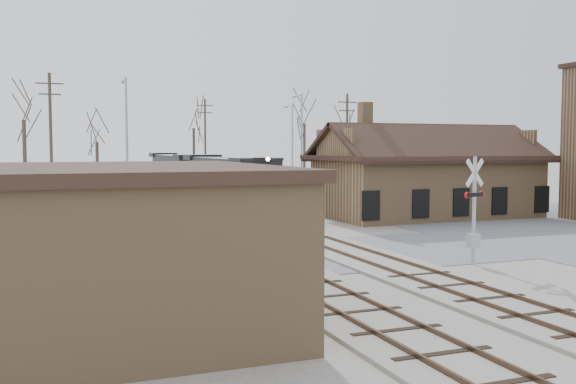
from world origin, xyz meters
name	(u,v)px	position (x,y,z in m)	size (l,w,h in m)	color
ground	(347,253)	(0.00, 0.00, 0.00)	(140.00, 140.00, 0.00)	#A7A297
road	(347,252)	(0.00, 0.00, 0.01)	(60.00, 9.00, 0.03)	slate
track_main	(248,218)	(0.00, 15.00, 0.07)	(3.40, 90.00, 0.24)	#A7A297
track_siding	(182,220)	(-4.50, 15.00, 0.07)	(3.40, 90.00, 0.24)	#A7A297
depot	(426,182)	(11.99, 12.00, 2.41)	(15.20, 9.31, 7.90)	#9E7951
commercial_building	(40,247)	(-13.00, -8.00, 2.16)	(12.40, 10.40, 4.30)	#9E7951
locomotive_lead	(229,183)	(0.00, 19.67, 2.19)	(2.80, 18.79, 4.17)	black
locomotive_trailing	(178,173)	(0.00, 38.74, 2.19)	(2.80, 18.79, 3.95)	black
crossbuck_near	(474,215)	(3.48, -4.55, 2.05)	(1.23, 0.46, 4.43)	#A5A8AD
crossbuck_far	(189,207)	(-6.14, 5.33, 1.83)	(1.05, 0.51, 3.88)	#A5A8AD
streetlight_a	(127,139)	(-7.36, 19.78, 5.35)	(0.25, 2.04, 9.62)	#A5A8AD
streetlight_b	(301,142)	(7.80, 24.71, 5.22)	(0.25, 2.04, 9.36)	#A5A8AD
streetlight_c	(292,145)	(10.05, 32.64, 5.03)	(0.25, 2.04, 8.99)	#A5A8AD
utility_pole_a	(51,139)	(-12.23, 25.65, 5.42)	(2.00, 0.24, 10.38)	#382D23
utility_pole_b	(205,142)	(5.00, 47.58, 5.45)	(2.00, 0.24, 10.44)	#382D23
utility_pole_c	(347,143)	(14.37, 29.21, 5.16)	(2.00, 0.24, 9.87)	#382D23
tree_a	(23,106)	(-14.21, 30.91, 8.18)	(4.69, 4.69, 11.49)	#382D23
tree_b	(97,133)	(-7.85, 39.13, 6.19)	(3.55, 3.55, 8.70)	#382D23
tree_c	(194,118)	(4.36, 50.77, 8.29)	(4.75, 4.75, 11.64)	#382D23
tree_d	(304,112)	(14.62, 40.45, 8.69)	(4.98, 4.98, 12.20)	#382D23
tree_e	(345,130)	(19.21, 39.62, 6.77)	(3.88, 3.88, 9.52)	#382D23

